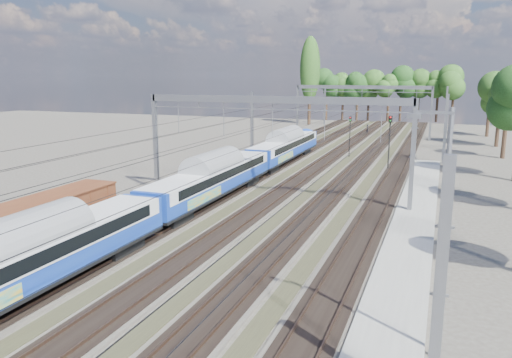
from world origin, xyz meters
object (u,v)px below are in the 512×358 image
(worker, at_px, (367,129))
(signal_near, at_px, (350,131))
(signal_far, at_px, (390,136))
(lamp_post, at_px, (440,227))
(freight_boxcar, at_px, (36,223))
(emu_train, at_px, (211,174))

(worker, height_order, signal_near, signal_near)
(worker, relative_size, signal_far, 0.27)
(worker, xyz_separation_m, lamp_post, (13.41, -75.59, 4.39))
(lamp_post, bearing_deg, signal_far, 102.02)
(signal_near, bearing_deg, worker, 80.32)
(freight_boxcar, xyz_separation_m, worker, (9.30, 72.10, -1.14))
(worker, xyz_separation_m, signal_far, (7.60, -36.22, 3.10))
(signal_near, bearing_deg, freight_boxcar, -117.31)
(freight_boxcar, bearing_deg, signal_far, 64.78)
(worker, height_order, signal_far, signal_far)
(emu_train, bearing_deg, signal_far, 59.46)
(emu_train, height_order, signal_near, signal_near)
(worker, distance_m, signal_near, 28.64)
(freight_boxcar, xyz_separation_m, signal_near, (11.02, 43.63, 1.43))
(freight_boxcar, height_order, signal_far, signal_far)
(worker, relative_size, signal_near, 0.31)
(signal_near, distance_m, lamp_post, 48.58)
(signal_far, bearing_deg, freight_boxcar, -91.00)
(freight_boxcar, relative_size, worker, 7.49)
(emu_train, bearing_deg, lamp_post, -45.22)
(signal_far, bearing_deg, lamp_post, -57.38)
(signal_far, height_order, lamp_post, lamp_post)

